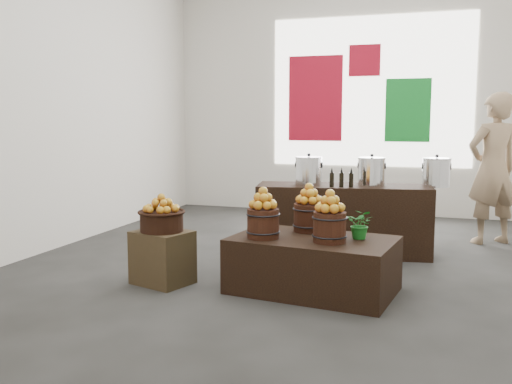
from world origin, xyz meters
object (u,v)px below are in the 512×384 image
(counter, at_px, (343,220))
(crate, at_px, (163,257))
(stock_pot_left, at_px, (309,172))
(wicker_basket, at_px, (162,222))
(display_table, at_px, (313,265))
(stock_pot_center, at_px, (372,172))
(stock_pot_right, at_px, (436,173))
(shopper, at_px, (493,169))

(counter, bearing_deg, crate, -139.24)
(counter, bearing_deg, stock_pot_left, 180.00)
(wicker_basket, relative_size, display_table, 0.28)
(wicker_basket, xyz_separation_m, stock_pot_center, (1.75, 1.80, 0.36))
(counter, xyz_separation_m, stock_pot_center, (0.31, 0.05, 0.56))
(crate, relative_size, stock_pot_right, 1.67)
(display_table, bearing_deg, stock_pot_left, 112.10)
(crate, distance_m, stock_pot_left, 2.10)
(stock_pot_center, height_order, stock_pot_right, same)
(shopper, bearing_deg, crate, 10.57)
(wicker_basket, xyz_separation_m, stock_pot_right, (2.45, 1.92, 0.36))
(stock_pot_left, xyz_separation_m, shopper, (2.08, 1.20, -0.01))
(shopper, bearing_deg, wicker_basket, 10.57)
(counter, relative_size, stock_pot_center, 6.47)
(stock_pot_left, bearing_deg, stock_pot_right, 9.76)
(crate, distance_m, stock_pot_center, 2.61)
(crate, distance_m, stock_pot_right, 3.20)
(wicker_basket, distance_m, stock_pot_center, 2.53)
(stock_pot_center, xyz_separation_m, stock_pot_right, (0.71, 0.12, 0.00))
(stock_pot_left, bearing_deg, crate, -121.81)
(display_table, bearing_deg, stock_pot_center, 86.25)
(stock_pot_left, bearing_deg, counter, 9.76)
(stock_pot_center, bearing_deg, crate, -134.16)
(stock_pot_left, bearing_deg, shopper, 29.93)
(crate, bearing_deg, wicker_basket, 0.00)
(crate, bearing_deg, display_table, 7.71)
(stock_pot_right, bearing_deg, counter, -170.24)
(stock_pot_left, distance_m, stock_pot_right, 1.43)
(wicker_basket, bearing_deg, stock_pot_left, 58.19)
(wicker_basket, bearing_deg, stock_pot_center, 45.84)
(stock_pot_left, xyz_separation_m, stock_pot_right, (1.41, 0.24, 0.00))
(display_table, bearing_deg, wicker_basket, -164.57)
(counter, relative_size, stock_pot_right, 6.47)
(crate, relative_size, counter, 0.26)
(crate, height_order, stock_pot_right, stock_pot_right)
(counter, bearing_deg, shopper, 24.12)
(wicker_basket, bearing_deg, crate, 0.00)
(wicker_basket, height_order, stock_pot_center, stock_pot_center)
(counter, distance_m, stock_pot_center, 0.64)
(crate, relative_size, display_table, 0.35)
(wicker_basket, distance_m, stock_pot_right, 3.14)
(display_table, height_order, stock_pot_center, stock_pot_center)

